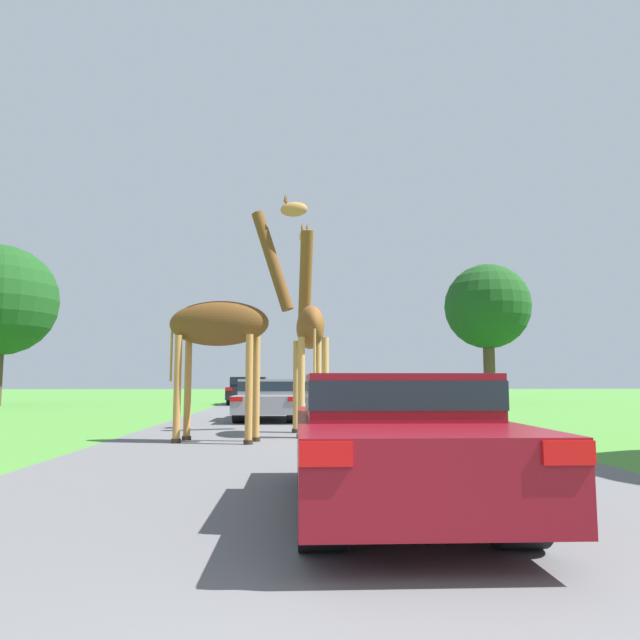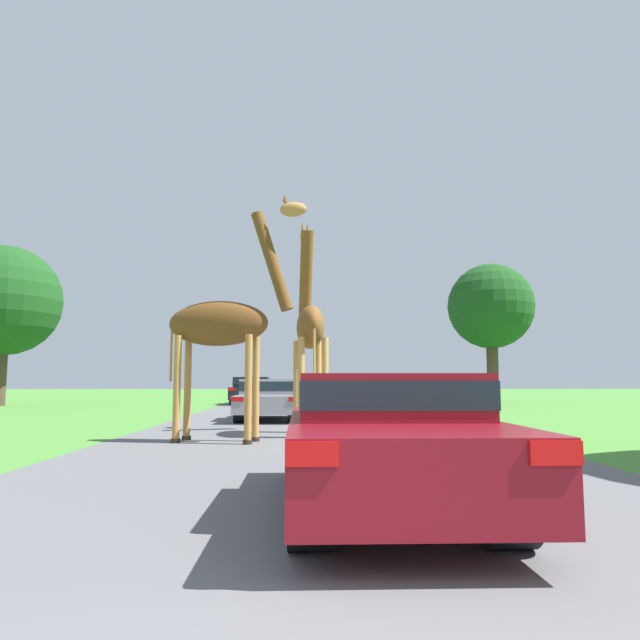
{
  "view_description": "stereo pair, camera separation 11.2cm",
  "coord_description": "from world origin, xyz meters",
  "px_view_note": "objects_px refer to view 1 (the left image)",
  "views": [
    {
      "loc": [
        -0.34,
        -0.93,
        1.23
      ],
      "look_at": [
        0.19,
        12.07,
        2.61
      ],
      "focal_mm": 32.0,
      "sensor_mm": 36.0,
      "label": 1
    },
    {
      "loc": [
        -0.23,
        -0.93,
        1.23
      ],
      "look_at": [
        0.19,
        12.07,
        2.61
      ],
      "focal_mm": 32.0,
      "sensor_mm": 36.0,
      "label": 2
    }
  ],
  "objects_px": {
    "giraffe_companion": "(225,323)",
    "car_far_ahead": "(349,392)",
    "tree_left_edge": "(487,307)",
    "tree_centre_back": "(0,301)",
    "car_lead_maroon": "(391,435)",
    "giraffe_near_road": "(309,325)",
    "car_queue_left": "(249,390)",
    "car_queue_right": "(269,398)"
  },
  "relations": [
    {
      "from": "giraffe_companion",
      "to": "car_far_ahead",
      "type": "distance_m",
      "value": 15.02
    },
    {
      "from": "giraffe_companion",
      "to": "tree_left_edge",
      "type": "height_order",
      "value": "tree_left_edge"
    },
    {
      "from": "giraffe_companion",
      "to": "car_far_ahead",
      "type": "xyz_separation_m",
      "value": [
        3.85,
        14.41,
        -1.7
      ]
    },
    {
      "from": "tree_centre_back",
      "to": "car_lead_maroon",
      "type": "bearing_deg",
      "value": -55.73
    },
    {
      "from": "car_far_ahead",
      "to": "tree_centre_back",
      "type": "distance_m",
      "value": 17.66
    },
    {
      "from": "giraffe_near_road",
      "to": "car_queue_left",
      "type": "relative_size",
      "value": 1.31
    },
    {
      "from": "tree_left_edge",
      "to": "tree_centre_back",
      "type": "relative_size",
      "value": 0.99
    },
    {
      "from": "car_lead_maroon",
      "to": "car_far_ahead",
      "type": "distance_m",
      "value": 20.5
    },
    {
      "from": "car_lead_maroon",
      "to": "car_queue_left",
      "type": "relative_size",
      "value": 1.06
    },
    {
      "from": "car_queue_left",
      "to": "giraffe_companion",
      "type": "bearing_deg",
      "value": -86.84
    },
    {
      "from": "giraffe_companion",
      "to": "car_queue_right",
      "type": "distance_m",
      "value": 6.65
    },
    {
      "from": "giraffe_companion",
      "to": "car_far_ahead",
      "type": "relative_size",
      "value": 1.08
    },
    {
      "from": "car_far_ahead",
      "to": "giraffe_near_road",
      "type": "bearing_deg",
      "value": -99.29
    },
    {
      "from": "car_lead_maroon",
      "to": "car_far_ahead",
      "type": "xyz_separation_m",
      "value": [
        1.47,
        20.44,
        -0.02
      ]
    },
    {
      "from": "car_queue_right",
      "to": "car_far_ahead",
      "type": "bearing_deg",
      "value": 67.89
    },
    {
      "from": "car_far_ahead",
      "to": "tree_centre_back",
      "type": "height_order",
      "value": "tree_centre_back"
    },
    {
      "from": "giraffe_near_road",
      "to": "tree_centre_back",
      "type": "xyz_separation_m",
      "value": [
        -14.85,
        15.08,
        2.61
      ]
    },
    {
      "from": "car_queue_left",
      "to": "car_far_ahead",
      "type": "height_order",
      "value": "car_queue_left"
    },
    {
      "from": "giraffe_companion",
      "to": "car_lead_maroon",
      "type": "relative_size",
      "value": 1.18
    },
    {
      "from": "car_queue_left",
      "to": "car_lead_maroon",
      "type": "bearing_deg",
      "value": -82.06
    },
    {
      "from": "giraffe_near_road",
      "to": "car_lead_maroon",
      "type": "relative_size",
      "value": 1.24
    },
    {
      "from": "car_queue_right",
      "to": "car_queue_left",
      "type": "relative_size",
      "value": 0.99
    },
    {
      "from": "car_queue_left",
      "to": "tree_left_edge",
      "type": "distance_m",
      "value": 14.07
    },
    {
      "from": "giraffe_near_road",
      "to": "car_lead_maroon",
      "type": "xyz_separation_m",
      "value": [
        0.62,
        -7.63,
        -1.81
      ]
    },
    {
      "from": "car_lead_maroon",
      "to": "tree_centre_back",
      "type": "height_order",
      "value": "tree_centre_back"
    },
    {
      "from": "car_queue_right",
      "to": "car_far_ahead",
      "type": "distance_m",
      "value": 8.65
    },
    {
      "from": "giraffe_companion",
      "to": "tree_left_edge",
      "type": "relative_size",
      "value": 0.64
    },
    {
      "from": "giraffe_near_road",
      "to": "tree_left_edge",
      "type": "xyz_separation_m",
      "value": [
        10.45,
        18.23,
        2.82
      ]
    },
    {
      "from": "giraffe_near_road",
      "to": "car_queue_right",
      "type": "xyz_separation_m",
      "value": [
        -1.16,
        4.8,
        -1.82
      ]
    },
    {
      "from": "car_queue_right",
      "to": "tree_left_edge",
      "type": "bearing_deg",
      "value": 49.17
    },
    {
      "from": "car_lead_maroon",
      "to": "tree_centre_back",
      "type": "relative_size",
      "value": 0.54
    },
    {
      "from": "car_far_ahead",
      "to": "car_lead_maroon",
      "type": "bearing_deg",
      "value": -94.13
    },
    {
      "from": "car_queue_right",
      "to": "car_far_ahead",
      "type": "height_order",
      "value": "car_far_ahead"
    },
    {
      "from": "giraffe_companion",
      "to": "car_lead_maroon",
      "type": "distance_m",
      "value": 6.7
    },
    {
      "from": "giraffe_companion",
      "to": "car_queue_right",
      "type": "xyz_separation_m",
      "value": [
        0.6,
        6.4,
        -1.7
      ]
    },
    {
      "from": "car_queue_right",
      "to": "tree_left_edge",
      "type": "xyz_separation_m",
      "value": [
        11.61,
        13.43,
        4.64
      ]
    },
    {
      "from": "car_queue_right",
      "to": "tree_centre_back",
      "type": "bearing_deg",
      "value": 143.11
    },
    {
      "from": "car_lead_maroon",
      "to": "tree_left_edge",
      "type": "distance_m",
      "value": 28.05
    },
    {
      "from": "car_queue_left",
      "to": "car_far_ahead",
      "type": "distance_m",
      "value": 6.2
    },
    {
      "from": "car_queue_right",
      "to": "tree_left_edge",
      "type": "relative_size",
      "value": 0.51
    },
    {
      "from": "tree_left_edge",
      "to": "tree_centre_back",
      "type": "xyz_separation_m",
      "value": [
        -25.3,
        -3.16,
        -0.21
      ]
    },
    {
      "from": "giraffe_companion",
      "to": "car_queue_right",
      "type": "height_order",
      "value": "giraffe_companion"
    }
  ]
}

